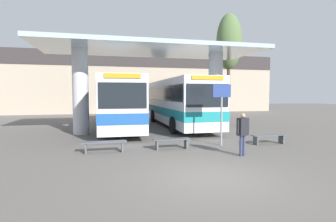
{
  "coord_description": "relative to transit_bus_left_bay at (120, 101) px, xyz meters",
  "views": [
    {
      "loc": [
        -3.0,
        -7.02,
        2.42
      ],
      "look_at": [
        0.0,
        5.23,
        1.6
      ],
      "focal_mm": 28.0,
      "sensor_mm": 36.0,
      "label": 1
    }
  ],
  "objects": [
    {
      "name": "waiting_bench_near_pillar",
      "position": [
        -1.11,
        -7.59,
        -1.57
      ],
      "size": [
        1.82,
        0.44,
        0.46
      ],
      "color": "#4C5156",
      "rests_on": "ground_plane"
    },
    {
      "name": "ground_plane",
      "position": [
        1.9,
        -11.6,
        -1.92
      ],
      "size": [
        100.0,
        100.0,
        0.0
      ],
      "primitive_type": "plane",
      "color": "#605B56"
    },
    {
      "name": "transit_bus_left_bay",
      "position": [
        0.0,
        0.0,
        0.0
      ],
      "size": [
        3.05,
        11.94,
        3.43
      ],
      "rotation": [
        0.0,
        0.0,
        3.11
      ],
      "color": "silver",
      "rests_on": "ground_plane"
    },
    {
      "name": "parked_car_street",
      "position": [
        4.11,
        10.96,
        -0.87
      ],
      "size": [
        4.42,
        2.03,
        2.15
      ],
      "rotation": [
        0.0,
        0.0,
        -0.02
      ],
      "color": "maroon",
      "rests_on": "ground_plane"
    },
    {
      "name": "transit_bus_center_bay",
      "position": [
        4.27,
        0.25,
        -0.01
      ],
      "size": [
        2.88,
        11.8,
        3.43
      ],
      "rotation": [
        0.0,
        0.0,
        3.14
      ],
      "color": "silver",
      "rests_on": "ground_plane"
    },
    {
      "name": "waiting_bench_mid_platform",
      "position": [
        6.62,
        -7.59,
        -1.57
      ],
      "size": [
        1.77,
        0.44,
        0.46
      ],
      "color": "#4C5156",
      "rests_on": "ground_plane"
    },
    {
      "name": "station_canopy",
      "position": [
        1.9,
        -2.09,
        2.45
      ],
      "size": [
        13.71,
        5.64,
        5.37
      ],
      "color": "silver",
      "rests_on": "ground_plane"
    },
    {
      "name": "townhouse_backdrop",
      "position": [
        1.9,
        14.62,
        2.53
      ],
      "size": [
        40.0,
        0.58,
        7.63
      ],
      "color": "tan",
      "rests_on": "ground_plane"
    },
    {
      "name": "info_sign_platform",
      "position": [
        4.25,
        -7.33,
        0.14
      ],
      "size": [
        0.9,
        0.09,
        2.87
      ],
      "color": "gray",
      "rests_on": "ground_plane"
    },
    {
      "name": "poplar_tree_behind_left",
      "position": [
        10.31,
        4.04,
        5.3
      ],
      "size": [
        2.35,
        2.35,
        9.89
      ],
      "color": "#473A2B",
      "rests_on": "ground_plane"
    },
    {
      "name": "pedestrian_waiting",
      "position": [
        4.13,
        -9.49,
        -0.89
      ],
      "size": [
        0.62,
        0.36,
        1.68
      ],
      "rotation": [
        0.0,
        0.0,
        0.3
      ],
      "color": "#333856",
      "rests_on": "ground_plane"
    },
    {
      "name": "waiting_bench_far_platform",
      "position": [
        1.76,
        -7.59,
        -1.58
      ],
      "size": [
        1.66,
        0.44,
        0.46
      ],
      "color": "#4C5156",
      "rests_on": "ground_plane"
    }
  ]
}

